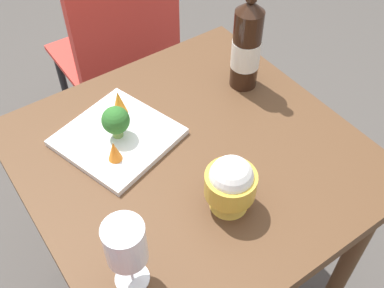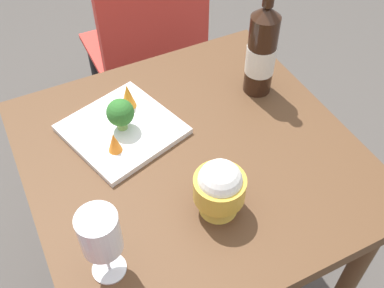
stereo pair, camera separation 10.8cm
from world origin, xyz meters
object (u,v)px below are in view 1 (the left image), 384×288
(wine_glass, at_px, (125,245))
(carrot_garnish_right, at_px, (119,103))
(carrot_garnish_left, at_px, (114,151))
(chair_by_wall, at_px, (121,50))
(wine_bottle, at_px, (247,45))
(serving_plate, at_px, (118,137))
(broccoli_floret, at_px, (116,121))
(rice_bowl, at_px, (231,184))

(wine_glass, relative_size, carrot_garnish_right, 2.58)
(carrot_garnish_right, bearing_deg, wine_glass, 153.69)
(wine_glass, relative_size, carrot_garnish_left, 3.31)
(chair_by_wall, relative_size, wine_bottle, 2.61)
(wine_bottle, xyz_separation_m, serving_plate, (0.01, 0.39, -0.12))
(wine_glass, xyz_separation_m, broccoli_floret, (0.34, -0.16, -0.06))
(chair_by_wall, distance_m, carrot_garnish_left, 0.76)
(chair_by_wall, xyz_separation_m, rice_bowl, (-0.88, 0.19, 0.27))
(rice_bowl, bearing_deg, carrot_garnish_right, 8.93)
(wine_bottle, relative_size, carrot_garnish_left, 6.02)
(wine_bottle, distance_m, carrot_garnish_left, 0.44)
(broccoli_floret, relative_size, carrot_garnish_right, 1.23)
(chair_by_wall, height_order, rice_bowl, rice_bowl)
(carrot_garnish_left, bearing_deg, serving_plate, -31.61)
(chair_by_wall, distance_m, broccoli_floret, 0.69)
(chair_by_wall, distance_m, wine_glass, 1.07)
(chair_by_wall, height_order, serving_plate, chair_by_wall)
(wine_glass, distance_m, broccoli_floret, 0.38)
(chair_by_wall, distance_m, carrot_garnish_right, 0.61)
(wine_bottle, relative_size, rice_bowl, 2.30)
(chair_by_wall, xyz_separation_m, wine_glass, (-0.91, 0.45, 0.32))
(wine_bottle, height_order, rice_bowl, wine_bottle)
(serving_plate, bearing_deg, broccoli_floret, -148.57)
(rice_bowl, xyz_separation_m, carrot_garnish_left, (0.25, 0.14, -0.03))
(wine_bottle, relative_size, carrot_garnish_right, 4.69)
(broccoli_floret, bearing_deg, rice_bowl, -161.59)
(wine_bottle, xyz_separation_m, rice_bowl, (-0.30, 0.28, -0.05))
(rice_bowl, relative_size, carrot_garnish_left, 2.62)
(serving_plate, bearing_deg, wine_glass, 155.45)
(wine_glass, bearing_deg, rice_bowl, -83.25)
(wine_bottle, relative_size, broccoli_floret, 3.80)
(chair_by_wall, distance_m, rice_bowl, 0.94)
(chair_by_wall, xyz_separation_m, broccoli_floret, (-0.57, 0.30, 0.26))
(chair_by_wall, distance_m, wine_bottle, 0.67)
(wine_glass, height_order, broccoli_floret, wine_glass)
(chair_by_wall, height_order, carrot_garnish_right, chair_by_wall)
(broccoli_floret, height_order, carrot_garnish_left, broccoli_floret)
(wine_bottle, bearing_deg, wine_glass, 121.25)
(chair_by_wall, height_order, carrot_garnish_left, chair_by_wall)
(rice_bowl, bearing_deg, chair_by_wall, -12.47)
(wine_bottle, bearing_deg, serving_plate, 88.42)
(rice_bowl, bearing_deg, wine_bottle, -43.53)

